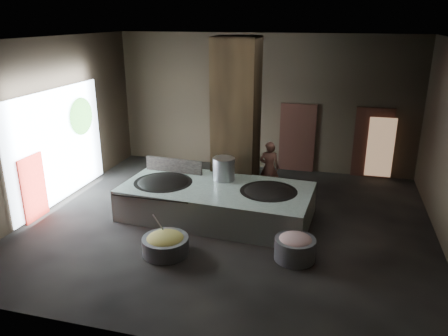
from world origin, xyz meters
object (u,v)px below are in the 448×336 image
(stock_pot, at_px, (224,169))
(cook, at_px, (269,168))
(wok_right, at_px, (268,194))
(wok_left, at_px, (163,185))
(hearth_platform, at_px, (216,202))
(veg_basin, at_px, (166,245))
(meat_basin, at_px, (295,249))

(stock_pot, xyz_separation_m, cook, (1.00, 1.38, -0.33))
(wok_right, relative_size, stock_pot, 2.25)
(wok_left, distance_m, stock_pot, 1.66)
(wok_left, xyz_separation_m, cook, (2.50, 1.98, 0.05))
(hearth_platform, bearing_deg, cook, 64.93)
(veg_basin, bearing_deg, wok_left, 113.10)
(meat_basin, bearing_deg, veg_basin, -170.02)
(wok_right, height_order, meat_basin, wok_right)
(cook, distance_m, veg_basin, 4.39)
(cook, xyz_separation_m, meat_basin, (1.17, -3.55, -0.55))
(hearth_platform, xyz_separation_m, wok_left, (-1.45, -0.05, 0.33))
(wok_left, bearing_deg, cook, 38.26)
(wok_left, height_order, wok_right, wok_left)
(wok_left, bearing_deg, stock_pot, 21.80)
(hearth_platform, relative_size, wok_left, 3.17)
(wok_right, bearing_deg, meat_basin, -62.42)
(cook, relative_size, veg_basin, 1.55)
(veg_basin, bearing_deg, hearth_platform, 74.89)
(hearth_platform, height_order, cook, cook)
(meat_basin, bearing_deg, cook, 108.23)
(wok_left, height_order, meat_basin, wok_left)
(wok_left, bearing_deg, veg_basin, -66.90)
(hearth_platform, distance_m, wok_right, 1.39)
(stock_pot, relative_size, veg_basin, 0.61)
(wok_right, distance_m, meat_basin, 1.95)
(hearth_platform, xyz_separation_m, meat_basin, (2.22, -1.62, -0.18))
(wok_right, distance_m, stock_pot, 1.44)
(stock_pot, height_order, veg_basin, stock_pot)
(wok_left, relative_size, stock_pot, 2.42)
(wok_left, distance_m, wok_right, 2.80)
(wok_left, distance_m, veg_basin, 2.31)
(hearth_platform, bearing_deg, wok_right, 5.76)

